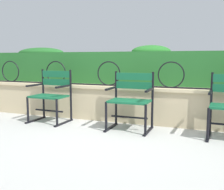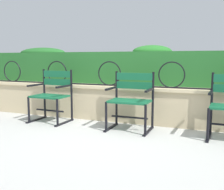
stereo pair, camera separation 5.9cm
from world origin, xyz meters
TOP-DOWN VIEW (x-y plane):
  - ground_plane at (0.00, 0.00)m, footprint 60.00×60.00m
  - stone_wall at (0.00, 0.91)m, footprint 8.56×0.41m
  - iron_arch_fence at (-0.27, 0.83)m, footprint 8.00×0.02m
  - hedge_row at (0.02, 1.38)m, footprint 8.39×0.59m
  - park_chair_left at (-1.22, 0.43)m, footprint 0.63×0.54m
  - park_chair_centre at (0.20, 0.43)m, footprint 0.64×0.52m

SIDE VIEW (x-z plane):
  - ground_plane at x=0.00m, z-range 0.00..0.00m
  - stone_wall at x=0.00m, z-range 0.00..0.61m
  - park_chair_centre at x=0.20m, z-range 0.03..0.90m
  - park_chair_left at x=-1.22m, z-range 0.03..0.91m
  - iron_arch_fence at x=-0.27m, z-range 0.58..1.00m
  - hedge_row at x=0.02m, z-range 0.58..1.28m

